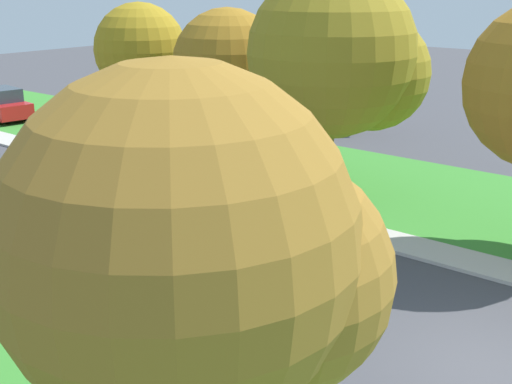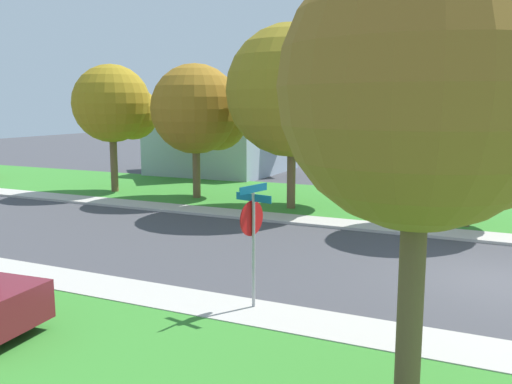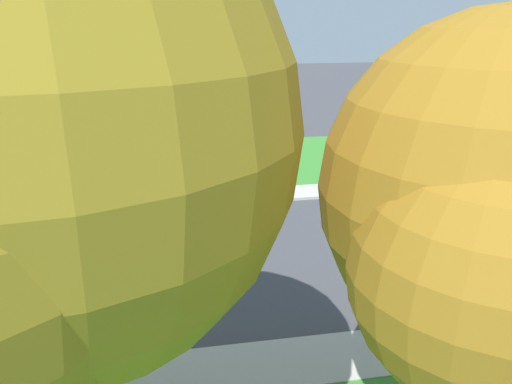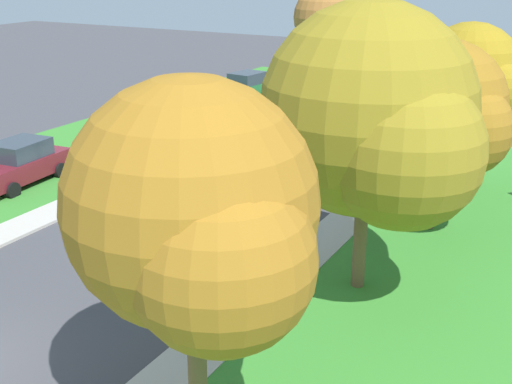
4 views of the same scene
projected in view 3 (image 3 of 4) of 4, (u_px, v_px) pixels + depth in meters
name	position (u px, v px, depth m)	size (l,w,h in m)	color
sidewalk_east	(316.00, 360.00, 9.44)	(1.40, 56.00, 0.10)	#B7B2A8
sidewalk_west	(240.00, 196.00, 18.19)	(1.40, 56.00, 0.10)	#B7B2A8
lawn_west	(224.00, 162.00, 22.56)	(8.00, 56.00, 0.08)	#38842D
stop_sign_far_corner	(17.00, 158.00, 16.10)	(0.90, 0.90, 2.77)	#9E9EA3
car_maroon_across_road	(178.00, 153.00, 20.77)	(2.29, 4.42, 1.76)	maroon
tree_across_right	(496.00, 210.00, 5.64)	(4.45, 4.14, 6.29)	brown
tree_sidewalk_mid	(17.00, 155.00, 5.04)	(5.88, 5.47, 7.73)	brown
mailbox	(231.00, 160.00, 19.16)	(0.27, 0.49, 1.31)	brown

